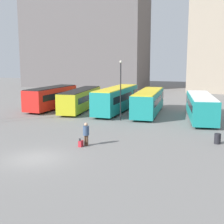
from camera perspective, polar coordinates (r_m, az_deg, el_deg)
The scene contains 11 objects.
ground_plane at distance 22.55m, azimuth -13.79°, elevation -8.27°, with size 160.00×160.00×0.00m, color slate.
building_block_left at distance 79.92m, azimuth -4.84°, elevation 14.96°, with size 29.85×13.27×28.61m.
bus_0 at distance 43.74m, azimuth -10.97°, elevation 2.67°, with size 2.96×9.94×3.05m.
bus_1 at distance 42.44m, azimuth -5.69°, elevation 2.43°, with size 3.89×12.08×2.81m.
bus_2 at distance 40.76m, azimuth 0.86°, elevation 2.46°, with size 2.56×12.16×3.19m.
bus_3 at distance 39.45m, azimuth 6.71°, elevation 1.95°, with size 3.51×11.79×2.93m.
bus_4 at distance 36.91m, azimuth 15.95°, elevation 1.03°, with size 4.33×11.32×2.83m.
traveler at distance 24.91m, azimuth -4.76°, elevation -3.67°, with size 0.50×0.50×1.87m.
suitcase at distance 24.85m, azimuth -5.72°, elevation -5.77°, with size 0.28×0.45×0.70m.
lamp_post_2 at distance 34.72m, azimuth 1.59°, elevation 4.74°, with size 0.28×0.28×6.69m.
trash_bin at distance 26.93m, azimuth 18.73°, elevation -4.64°, with size 0.52×0.52×0.85m.
Camera 1 is at (11.83, -17.94, 6.82)m, focal length 50.00 mm.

